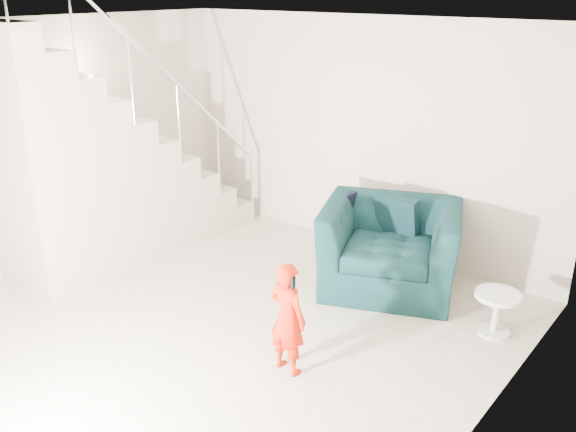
# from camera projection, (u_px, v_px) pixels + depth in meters

# --- Properties ---
(floor) EXTENTS (5.50, 5.50, 0.00)m
(floor) POSITION_uv_depth(u_px,v_px,m) (193.00, 336.00, 5.56)
(floor) COLOR gray
(floor) RESTS_ON ground
(ceiling) EXTENTS (5.50, 5.50, 0.00)m
(ceiling) POSITION_uv_depth(u_px,v_px,m) (173.00, 27.00, 4.60)
(ceiling) COLOR silver
(ceiling) RESTS_ON back_wall
(back_wall) EXTENTS (5.00, 0.00, 5.00)m
(back_wall) POSITION_uv_depth(u_px,v_px,m) (361.00, 136.00, 7.08)
(back_wall) COLOR #C3B39E
(back_wall) RESTS_ON floor
(left_wall) EXTENTS (0.00, 5.50, 5.50)m
(left_wall) POSITION_uv_depth(u_px,v_px,m) (26.00, 149.00, 6.54)
(left_wall) COLOR #C3B39E
(left_wall) RESTS_ON floor
(right_wall) EXTENTS (0.00, 5.50, 5.50)m
(right_wall) POSITION_uv_depth(u_px,v_px,m) (470.00, 282.00, 3.62)
(right_wall) COLOR #C3B39E
(right_wall) RESTS_ON floor
(armchair) EXTENTS (1.74, 1.65, 0.89)m
(armchair) POSITION_uv_depth(u_px,v_px,m) (390.00, 247.00, 6.33)
(armchair) COLOR black
(armchair) RESTS_ON floor
(toddler) EXTENTS (0.37, 0.25, 0.97)m
(toddler) POSITION_uv_depth(u_px,v_px,m) (287.00, 318.00, 4.90)
(toddler) COLOR #AE1B05
(toddler) RESTS_ON floor
(side_table) EXTENTS (0.41, 0.41, 0.41)m
(side_table) POSITION_uv_depth(u_px,v_px,m) (497.00, 307.00, 5.50)
(side_table) COLOR silver
(side_table) RESTS_ON floor
(staircase) EXTENTS (1.02, 3.03, 3.62)m
(staircase) POSITION_uv_depth(u_px,v_px,m) (101.00, 181.00, 6.79)
(staircase) COLOR #ADA089
(staircase) RESTS_ON floor
(cushion) EXTENTS (0.47, 0.22, 0.47)m
(cushion) POSITION_uv_depth(u_px,v_px,m) (398.00, 216.00, 6.50)
(cushion) COLOR black
(cushion) RESTS_ON armchair
(throw) EXTENTS (0.06, 0.55, 0.62)m
(throw) POSITION_uv_depth(u_px,v_px,m) (340.00, 225.00, 6.60)
(throw) COLOR black
(throw) RESTS_ON armchair
(phone) EXTENTS (0.03, 0.05, 0.10)m
(phone) POSITION_uv_depth(u_px,v_px,m) (293.00, 283.00, 4.70)
(phone) COLOR black
(phone) RESTS_ON toddler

